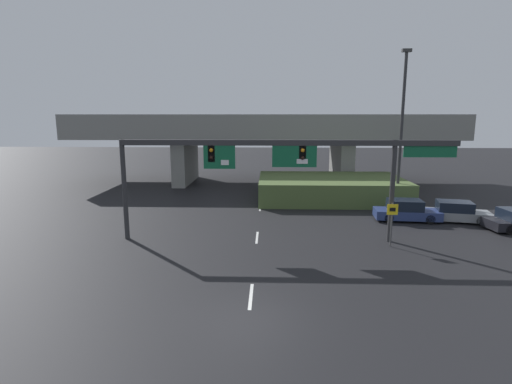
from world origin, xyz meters
TOP-DOWN VIEW (x-y plane):
  - ground_plane at (0.00, 0.00)m, footprint 160.00×160.00m
  - lane_markings at (0.00, 13.79)m, footprint 0.14×26.54m
  - signal_gantry at (1.31, 9.27)m, footprint 19.31×0.44m
  - speed_limit_sign at (7.58, 8.29)m, footprint 0.60×0.11m
  - highway_light_pole_near at (11.07, 18.46)m, footprint 0.70×0.36m
  - overpass_bridge at (0.00, 30.01)m, footprint 40.23×9.78m
  - grass_embankment at (6.12, 21.35)m, footprint 12.51×8.12m
  - parked_sedan_near_right at (10.39, 14.15)m, footprint 4.55×2.18m
  - parked_sedan_mid_right at (13.79, 14.03)m, footprint 4.63×2.65m

SIDE VIEW (x-z plane):
  - ground_plane at x=0.00m, z-range 0.00..0.00m
  - lane_markings at x=0.00m, z-range 0.00..0.01m
  - parked_sedan_mid_right at x=13.79m, z-range -0.05..1.37m
  - parked_sedan_near_right at x=10.39m, z-range -0.06..1.43m
  - grass_embankment at x=6.12m, z-range 0.00..1.93m
  - speed_limit_sign at x=7.58m, z-range 0.38..2.90m
  - signal_gantry at x=1.31m, z-range 1.95..7.89m
  - overpass_bridge at x=0.00m, z-range 1.57..8.99m
  - highway_light_pole_near at x=11.07m, z-range 0.37..12.64m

